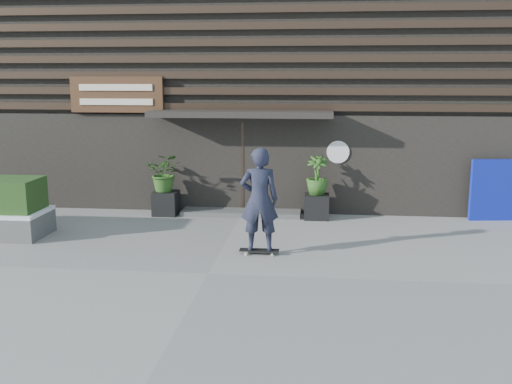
# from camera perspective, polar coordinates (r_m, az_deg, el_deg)

# --- Properties ---
(ground) EXTENTS (80.00, 80.00, 0.00)m
(ground) POSITION_cam_1_polar(r_m,az_deg,el_deg) (10.56, -4.70, -7.91)
(ground) COLOR gray
(ground) RESTS_ON ground
(entrance_step) EXTENTS (3.00, 0.80, 0.12)m
(entrance_step) POSITION_cam_1_polar(r_m,az_deg,el_deg) (14.91, -1.43, -1.99)
(entrance_step) COLOR #484846
(entrance_step) RESTS_ON ground
(planter_pot_left) EXTENTS (0.60, 0.60, 0.60)m
(planter_pot_left) POSITION_cam_1_polar(r_m,az_deg,el_deg) (15.03, -8.73, -1.07)
(planter_pot_left) COLOR black
(planter_pot_left) RESTS_ON ground
(bamboo_left) EXTENTS (0.86, 0.75, 0.96)m
(bamboo_left) POSITION_cam_1_polar(r_m,az_deg,el_deg) (14.89, -8.82, 1.87)
(bamboo_left) COLOR #2D591E
(bamboo_left) RESTS_ON planter_pot_left
(planter_pot_right) EXTENTS (0.60, 0.60, 0.60)m
(planter_pot_right) POSITION_cam_1_polar(r_m,az_deg,el_deg) (14.54, 5.91, -1.41)
(planter_pot_right) COLOR black
(planter_pot_right) RESTS_ON ground
(bamboo_right) EXTENTS (0.54, 0.54, 0.96)m
(bamboo_right) POSITION_cam_1_polar(r_m,az_deg,el_deg) (14.40, 5.97, 1.62)
(bamboo_right) COLOR #2D591E
(bamboo_right) RESTS_ON planter_pot_right
(blue_tarp) EXTENTS (1.60, 0.33, 1.50)m
(blue_tarp) POSITION_cam_1_polar(r_m,az_deg,el_deg) (15.41, 22.85, 0.18)
(blue_tarp) COLOR #0B189A
(blue_tarp) RESTS_ON ground
(building) EXTENTS (18.00, 11.00, 8.00)m
(building) POSITION_cam_1_polar(r_m,az_deg,el_deg) (19.86, 0.57, 12.69)
(building) COLOR black
(building) RESTS_ON ground
(skateboarder) EXTENTS (0.79, 0.56, 2.12)m
(skateboarder) POSITION_cam_1_polar(r_m,az_deg,el_deg) (11.36, 0.33, -0.74)
(skateboarder) COLOR black
(skateboarder) RESTS_ON ground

